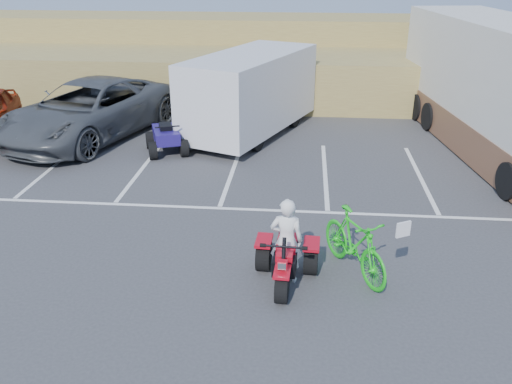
# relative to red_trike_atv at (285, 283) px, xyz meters

# --- Properties ---
(ground) EXTENTS (100.00, 100.00, 0.00)m
(ground) POSITION_rel_red_trike_atv_xyz_m (-1.78, 0.83, 0.00)
(ground) COLOR #3A3A3D
(ground) RESTS_ON ground
(parking_stripes) EXTENTS (28.00, 5.16, 0.01)m
(parking_stripes) POSITION_rel_red_trike_atv_xyz_m (-0.91, 4.90, 0.00)
(parking_stripes) COLOR white
(parking_stripes) RESTS_ON ground
(grass_embankment) EXTENTS (40.00, 8.50, 3.10)m
(grass_embankment) POSITION_rel_red_trike_atv_xyz_m (-1.78, 16.31, 1.42)
(grass_embankment) COLOR olive
(grass_embankment) RESTS_ON ground
(red_trike_atv) EXTENTS (1.34, 1.73, 1.09)m
(red_trike_atv) POSITION_rel_red_trike_atv_xyz_m (0.00, 0.00, 0.00)
(red_trike_atv) COLOR #B50A1A
(red_trike_atv) RESTS_ON ground
(rider) EXTENTS (0.65, 0.44, 1.72)m
(rider) POSITION_rel_red_trike_atv_xyz_m (0.01, 0.15, 0.86)
(rider) COLOR white
(rider) RESTS_ON ground
(green_dirt_bike) EXTENTS (1.57, 2.20, 1.31)m
(green_dirt_bike) POSITION_rel_red_trike_atv_xyz_m (1.33, 0.53, 0.65)
(green_dirt_bike) COLOR #14BF19
(green_dirt_bike) RESTS_ON ground
(grey_pickup) EXTENTS (5.20, 7.57, 1.92)m
(grey_pickup) POSITION_rel_red_trike_atv_xyz_m (-7.08, 8.55, 0.96)
(grey_pickup) COLOR #43464A
(grey_pickup) RESTS_ON ground
(cargo_trailer) EXTENTS (4.46, 6.44, 2.79)m
(cargo_trailer) POSITION_rel_red_trike_atv_xyz_m (-1.61, 9.44, 1.51)
(cargo_trailer) COLOR silver
(cargo_trailer) RESTS_ON ground
(rv_motorhome) EXTENTS (4.29, 11.26, 3.95)m
(rv_motorhome) POSITION_rel_red_trike_atv_xyz_m (6.37, 8.47, 1.71)
(rv_motorhome) COLOR silver
(rv_motorhome) RESTS_ON ground
(quad_atv_blue) EXTENTS (1.69, 1.93, 1.05)m
(quad_atv_blue) POSITION_rel_red_trike_atv_xyz_m (-4.09, 7.24, 0.00)
(quad_atv_blue) COLOR navy
(quad_atv_blue) RESTS_ON ground
(quad_atv_green) EXTENTS (1.25, 1.63, 1.03)m
(quad_atv_green) POSITION_rel_red_trike_atv_xyz_m (-2.13, 8.59, 0.00)
(quad_atv_green) COLOR #165513
(quad_atv_green) RESTS_ON ground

